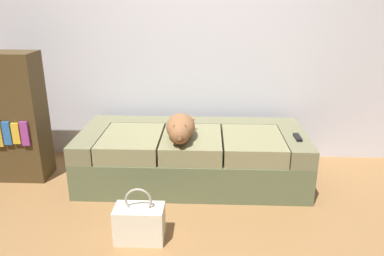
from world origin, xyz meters
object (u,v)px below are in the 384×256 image
object	(u,v)px
handbag	(140,223)
tv_remote	(298,137)
couch	(192,156)
dog_tan	(181,128)
bookshelf	(10,117)

from	to	relation	value
handbag	tv_remote	bearing A→B (deg)	33.09
couch	dog_tan	distance (m)	0.37
tv_remote	couch	bearing A→B (deg)	170.86
dog_tan	handbag	xyz separation A→B (m)	(-0.22, -0.71, -0.41)
dog_tan	handbag	distance (m)	0.85
couch	bookshelf	world-z (taller)	bookshelf
handbag	bookshelf	size ratio (longest dim) A/B	0.34
couch	tv_remote	bearing A→B (deg)	-8.55
handbag	dog_tan	bearing A→B (deg)	72.59
couch	handbag	world-z (taller)	couch
bookshelf	tv_remote	bearing A→B (deg)	-3.00
couch	dog_tan	world-z (taller)	dog_tan
tv_remote	handbag	bearing A→B (deg)	-147.49
tv_remote	dog_tan	bearing A→B (deg)	-177.73
couch	handbag	bearing A→B (deg)	-109.22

